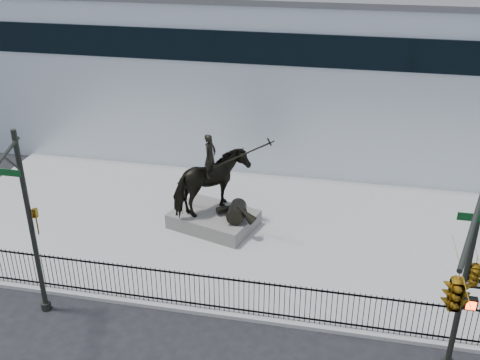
% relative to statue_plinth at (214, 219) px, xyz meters
% --- Properties ---
extents(ground, '(120.00, 120.00, 0.00)m').
position_rel_statue_plinth_xyz_m(ground, '(2.41, -7.02, -0.49)').
color(ground, black).
rests_on(ground, ground).
extents(plaza, '(30.00, 12.00, 0.15)m').
position_rel_statue_plinth_xyz_m(plaza, '(2.41, -0.02, -0.42)').
color(plaza, gray).
rests_on(plaza, ground).
extents(building, '(44.00, 14.00, 9.00)m').
position_rel_statue_plinth_xyz_m(building, '(2.41, 12.98, 4.01)').
color(building, silver).
rests_on(building, ground).
extents(picket_fence, '(22.10, 0.10, 1.50)m').
position_rel_statue_plinth_xyz_m(picket_fence, '(2.41, -5.77, 0.41)').
color(picket_fence, black).
rests_on(picket_fence, plaza).
extents(statue_plinth, '(4.21, 3.45, 0.68)m').
position_rel_statue_plinth_xyz_m(statue_plinth, '(0.00, 0.00, 0.00)').
color(statue_plinth, '#53504C').
rests_on(statue_plinth, plaza).
extents(equestrian_statue, '(4.47, 3.47, 3.95)m').
position_rel_statue_plinth_xyz_m(equestrian_statue, '(0.07, -0.02, 1.77)').
color(equestrian_statue, black).
rests_on(equestrian_statue, statue_plinth).
extents(traffic_signal_left, '(1.52, 4.84, 7.00)m').
position_rel_statue_plinth_xyz_m(traffic_signal_left, '(-4.34, -7.64, 3.54)').
color(traffic_signal_left, black).
rests_on(traffic_signal_left, ground).
extents(traffic_signal_right, '(2.17, 6.86, 7.00)m').
position_rel_statue_plinth_xyz_m(traffic_signal_right, '(8.87, -9.02, 4.36)').
color(traffic_signal_right, black).
rests_on(traffic_signal_right, ground).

